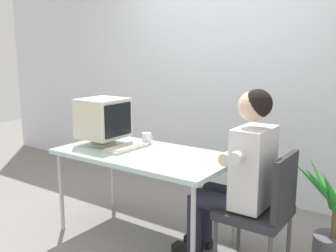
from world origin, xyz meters
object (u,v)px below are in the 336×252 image
Objects in this scene: person_seated at (239,171)px; desk at (144,158)px; desk_mug at (147,138)px; office_chair at (264,207)px; crt_monitor at (103,119)px; keyboard at (126,147)px; potted_plant at (334,220)px.

desk is at bearing -177.07° from person_seated.
office_chair is at bearing -9.91° from desk_mug.
crt_monitor reaches higher than keyboard.
potted_plant is (0.60, 0.31, -0.33)m from person_seated.
crt_monitor is at bearing 178.56° from desk.
person_seated is at bearing 2.93° from desk.
potted_plant is at bearing 13.66° from desk.
desk is 0.20m from keyboard.
desk is at bearing 1.66° from keyboard.
crt_monitor is 0.36m from keyboard.
office_chair is (1.22, 0.05, -0.26)m from keyboard.
keyboard is at bearing -3.51° from crt_monitor.
desk is 1.51m from potted_plant.
keyboard is 0.49× the size of potted_plant.
potted_plant is 1.65m from desk_mug.
crt_monitor is at bearing -178.82° from office_chair.
person_seated is at bearing -152.98° from potted_plant.
keyboard is (-0.19, -0.01, 0.06)m from desk.
keyboard is 0.26m from desk_mug.
person_seated reaches higher than crt_monitor.
office_chair reaches higher than desk.
potted_plant reaches higher than keyboard.
person_seated is 1.57× the size of potted_plant.
desk_mug reaches higher than desk.
crt_monitor is (-0.47, 0.01, 0.28)m from desk.
desk is 0.84m from person_seated.
keyboard is at bearing -94.65° from desk_mug.
crt_monitor reaches higher than potted_plant.
potted_plant is (1.91, 0.34, -0.58)m from crt_monitor.
office_chair is (1.50, 0.03, -0.48)m from crt_monitor.
crt_monitor is 0.43m from desk_mug.
desk is 3.56× the size of crt_monitor.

